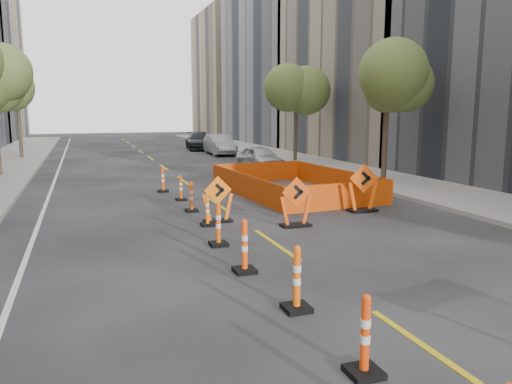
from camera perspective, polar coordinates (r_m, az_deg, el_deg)
name	(u,v)px	position (r m, az deg, el deg)	size (l,w,h in m)	color
ground_plane	(358,301)	(9.17, 11.60, -12.11)	(140.00, 140.00, 0.00)	black
sidewalk_right	(394,182)	(23.75, 15.54, 1.13)	(4.00, 90.00, 0.15)	gray
bld_right_c	(397,58)	(37.96, 15.87, 14.56)	(12.00, 16.00, 14.00)	gray
bld_right_d	(302,43)	(52.54, 5.31, 16.61)	(12.00, 18.00, 20.00)	gray
bld_right_e	(246,75)	(69.46, -1.17, 13.20)	(12.00, 14.00, 16.00)	tan
tree_l_d	(17,92)	(37.53, -25.65, 10.28)	(2.80, 2.80, 5.95)	#382B1E
tree_r_b	(387,83)	(23.22, 14.79, 12.01)	(2.80, 2.80, 5.95)	#382B1E
tree_r_c	(296,91)	(32.02, 4.59, 11.47)	(2.80, 2.80, 5.95)	#382B1E
channelizer_1	(365,335)	(6.64, 12.37, -15.69)	(0.43, 0.43, 1.08)	red
channelizer_2	(297,278)	(8.44, 4.70, -9.81)	(0.44, 0.44, 1.13)	#FF570A
channelizer_3	(245,246)	(10.31, -1.31, -6.19)	(0.45, 0.45, 1.13)	#FF4A0A
channelizer_4	(218,224)	(12.35, -4.33, -3.67)	(0.43, 0.43, 1.10)	#E65009
channelizer_5	(207,210)	(14.50, -5.58, -2.02)	(0.38, 0.38, 0.96)	#FF640A
channelizer_6	(191,197)	(16.59, -7.39, -0.53)	(0.40, 0.40, 1.00)	#DF4B09
channelizer_7	(181,188)	(18.71, -8.59, 0.49)	(0.38, 0.38, 0.96)	#D65009
channelizer_8	(163,179)	(20.79, -10.59, 1.43)	(0.41, 0.41, 1.04)	#FF4F0A
chevron_sign_left	(218,199)	(14.93, -4.40, -0.81)	(0.93, 0.56, 1.40)	orange
chevron_sign_center	(296,202)	(14.37, 4.58, -1.11)	(0.97, 0.58, 1.45)	#E04609
chevron_sign_right	(363,188)	(16.80, 12.14, 0.49)	(1.07, 0.64, 1.60)	#DC4B09
safety_fence	(292,182)	(20.15, 4.14, 1.12)	(4.25, 7.24, 0.90)	orange
parked_car_near	(260,157)	(28.41, 0.46, 3.97)	(1.57, 3.90, 1.33)	#B2B3B5
parked_car_mid	(220,145)	(37.73, -4.16, 5.44)	(1.63, 4.66, 1.54)	gray
parked_car_far	(199,141)	(42.90, -6.53, 5.81)	(2.03, 4.99, 1.45)	black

